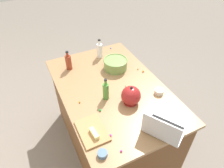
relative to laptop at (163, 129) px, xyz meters
name	(u,v)px	position (x,y,z in m)	size (l,w,h in m)	color
ground_plane	(112,140)	(0.66, 0.12, -0.95)	(12.00, 12.00, 0.00)	slate
island_counter	(112,117)	(0.66, 0.12, -0.50)	(1.51, 0.99, 0.90)	brown
laptop	(163,129)	(0.00, 0.00, 0.00)	(0.38, 0.36, 0.22)	#B7B7BC
mixing_bowl_large	(115,64)	(0.93, -0.05, 0.01)	(0.26, 0.26, 0.12)	#72934C
bottle_vinegar	(100,50)	(1.22, 0.01, 0.05)	(0.07, 0.07, 0.23)	white
bottle_soy	(69,62)	(1.15, 0.41, 0.04)	(0.07, 0.07, 0.22)	maroon
bottle_olive	(106,91)	(0.55, 0.24, 0.04)	(0.06, 0.06, 0.23)	#4C8C38
kettle	(131,96)	(0.41, 0.06, 0.03)	(0.21, 0.18, 0.20)	maroon
cutting_board	(92,131)	(0.25, 0.50, -0.04)	(0.30, 0.21, 0.02)	#AD7F4C
butter_stick_left	(94,133)	(0.21, 0.50, -0.01)	(0.11, 0.04, 0.04)	#F4E58C
ramekin_small	(159,91)	(0.39, -0.25, -0.02)	(0.09, 0.09, 0.04)	beige
ramekin_medium	(102,154)	(0.03, 0.51, -0.03)	(0.07, 0.07, 0.04)	slate
candy_0	(111,48)	(1.33, -0.19, -0.04)	(0.02, 0.02, 0.02)	blue
candy_1	(110,136)	(0.15, 0.39, -0.04)	(0.02, 0.02, 0.02)	#CC3399
candy_2	(100,110)	(0.43, 0.35, -0.04)	(0.02, 0.02, 0.02)	green
candy_3	(121,151)	(-0.01, 0.37, -0.04)	(0.02, 0.02, 0.02)	#CC3399
candy_4	(143,71)	(0.74, -0.29, -0.04)	(0.02, 0.02, 0.02)	orange
candy_5	(80,102)	(0.60, 0.48, -0.04)	(0.02, 0.02, 0.02)	orange
candy_6	(71,66)	(1.18, 0.38, -0.04)	(0.01, 0.01, 0.01)	red
candy_7	(138,69)	(0.80, -0.27, -0.04)	(0.01, 0.01, 0.01)	orange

